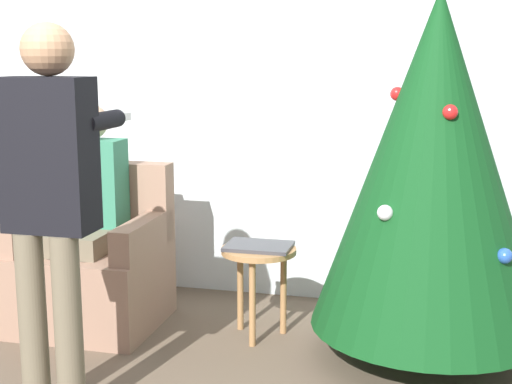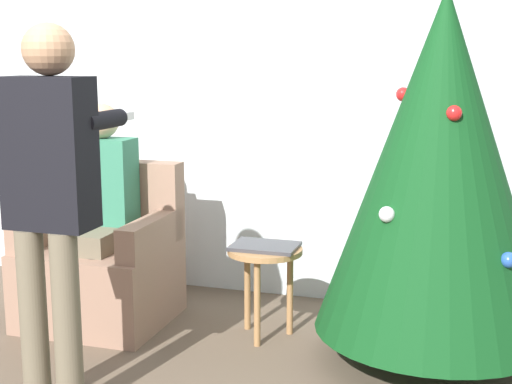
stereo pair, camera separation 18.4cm
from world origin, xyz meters
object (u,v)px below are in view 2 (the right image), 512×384
Objects in this scene: person_seated at (98,204)px; side_stool at (265,263)px; christmas_tree at (439,164)px; person_standing at (50,186)px; armchair at (103,266)px.

side_stool is at bearing 2.62° from person_seated.
person_standing is at bearing -148.47° from christmas_tree.
person_seated reaches higher than armchair.
side_stool is (0.99, 0.02, 0.10)m from armchair.
christmas_tree is at bearing -0.65° from person_seated.
armchair is at bearing 108.73° from person_standing.
christmas_tree is 1.47× the size of person_seated.
side_stool is (0.99, 0.05, -0.28)m from person_seated.
side_stool is (-0.91, 0.07, -0.60)m from christmas_tree.
side_stool is at bearing 57.47° from person_standing.
armchair reaches higher than side_stool.
person_seated is 1.03m from side_stool.
person_seated is 1.08m from person_standing.
person_standing is (0.34, -0.98, 0.29)m from person_seated.
person_standing is (0.34, -1.00, 0.67)m from armchair.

